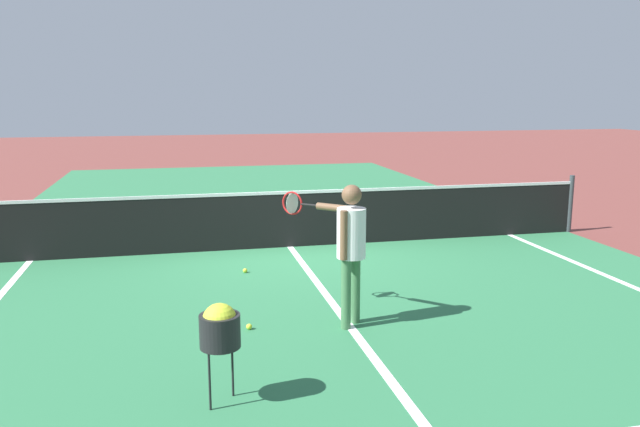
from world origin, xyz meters
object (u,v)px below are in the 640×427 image
tennis_ball_near_net (245,271)px  tennis_ball_mid_court (249,327)px  ball_hopper (220,327)px  player_near (349,239)px  net (290,218)px

tennis_ball_near_net → tennis_ball_mid_court: same height
ball_hopper → tennis_ball_mid_court: bearing=75.7°
ball_hopper → tennis_ball_mid_court: ball_hopper is taller
player_near → tennis_ball_mid_court: size_ratio=24.20×
net → tennis_ball_near_net: net is taller
player_near → tennis_ball_mid_court: player_near is taller
ball_hopper → tennis_ball_near_net: bearing=81.0°
ball_hopper → tennis_ball_near_net: (0.61, 3.85, -0.64)m
tennis_ball_mid_court → ball_hopper: bearing=-104.3°
player_near → ball_hopper: (-1.52, -1.51, -0.31)m
net → player_near: (-0.00, -3.73, 0.50)m
ball_hopper → tennis_ball_near_net: 3.95m
net → tennis_ball_near_net: size_ratio=162.86×
net → tennis_ball_mid_court: bearing=-107.0°
net → tennis_ball_near_net: 1.73m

